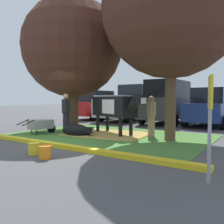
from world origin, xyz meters
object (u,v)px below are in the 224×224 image
object	(u,v)px
calf_lying	(76,130)
bucket_orange	(45,152)
wheelbarrow	(41,125)
sedan_blue	(211,107)
person_handler	(151,115)
shade_tree_right	(172,7)
bucket_yellow	(34,148)
parking_sign	(210,108)
pickup_truck_maroon	(129,104)
suv_dark_grey	(168,102)
cow_holstein	(115,107)
person_visitor_near	(66,112)
shade_tree_left	(72,48)
sedan_red	(97,105)

from	to	relation	value
calf_lying	bucket_orange	world-z (taller)	calf_lying
wheelbarrow	sedan_blue	xyz separation A→B (m)	(5.16, 7.08, 0.60)
person_handler	sedan_blue	size ratio (longest dim) A/B	0.35
shade_tree_right	bucket_yellow	world-z (taller)	shade_tree_right
parking_sign	bucket_orange	bearing A→B (deg)	-173.30
shade_tree_right	sedan_blue	size ratio (longest dim) A/B	1.56
parking_sign	bucket_yellow	xyz separation A→B (m)	(-4.22, -0.31, -1.13)
pickup_truck_maroon	sedan_blue	world-z (taller)	pickup_truck_maroon
person_handler	bucket_orange	xyz separation A→B (m)	(-0.78, -4.42, -0.66)
suv_dark_grey	sedan_blue	bearing A→B (deg)	-1.10
wheelbarrow	bucket_yellow	xyz separation A→B (m)	(2.75, -2.53, -0.22)
cow_holstein	bucket_orange	distance (m)	4.36
cow_holstein	wheelbarrow	distance (m)	3.12
shade_tree_right	person_visitor_near	xyz separation A→B (m)	(-4.20, -0.77, -3.62)
parking_sign	suv_dark_grey	bearing A→B (deg)	114.25
person_handler	person_visitor_near	xyz separation A→B (m)	(-3.34, -1.12, 0.07)
shade_tree_right	cow_holstein	distance (m)	4.13
shade_tree_left	pickup_truck_maroon	size ratio (longest dim) A/B	1.12
suv_dark_grey	cow_holstein	bearing A→B (deg)	-91.58
parking_sign	bucket_orange	size ratio (longest dim) A/B	5.53
person_visitor_near	suv_dark_grey	distance (m)	6.79
shade_tree_left	bucket_yellow	world-z (taller)	shade_tree_left
bucket_yellow	cow_holstein	bearing A→B (deg)	92.03
parking_sign	sedan_red	distance (m)	13.52
shade_tree_right	calf_lying	xyz separation A→B (m)	(-3.36, -1.08, -4.28)
person_visitor_near	person_handler	bearing A→B (deg)	18.60
wheelbarrow	sedan_red	bearing A→B (deg)	110.23
shade_tree_left	person_handler	world-z (taller)	shade_tree_left
shade_tree_right	bucket_yellow	bearing A→B (deg)	-119.30
person_handler	suv_dark_grey	distance (m)	5.54
wheelbarrow	pickup_truck_maroon	world-z (taller)	pickup_truck_maroon
shade_tree_left	person_handler	distance (m)	4.91
cow_holstein	bucket_yellow	bearing A→B (deg)	-87.97
person_handler	wheelbarrow	xyz separation A→B (m)	(-4.10, -1.77, -0.44)
cow_holstein	pickup_truck_maroon	size ratio (longest dim) A/B	0.55
person_visitor_near	wheelbarrow	xyz separation A→B (m)	(-0.77, -0.65, -0.51)
person_visitor_near	pickup_truck_maroon	xyz separation A→B (m)	(-0.86, 6.87, 0.22)
suv_dark_grey	sedan_blue	world-z (taller)	suv_dark_grey
sedan_red	suv_dark_grey	world-z (taller)	suv_dark_grey
shade_tree_right	bucket_yellow	xyz separation A→B (m)	(-2.21, -3.95, -4.35)
bucket_orange	shade_tree_left	bearing A→B (deg)	125.80
shade_tree_right	person_handler	bearing A→B (deg)	157.75
person_handler	suv_dark_grey	size ratio (longest dim) A/B	0.33
person_handler	suv_dark_grey	xyz separation A→B (m)	(-1.34, 5.36, 0.44)
sedan_blue	person_visitor_near	bearing A→B (deg)	-124.33
pickup_truck_maroon	person_visitor_near	bearing A→B (deg)	-82.83
shade_tree_left	person_handler	bearing A→B (deg)	1.19
shade_tree_right	pickup_truck_maroon	xyz separation A→B (m)	(-5.07, 6.10, -3.40)
cow_holstein	person_handler	distance (m)	1.54
bucket_yellow	sedan_blue	size ratio (longest dim) A/B	0.07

